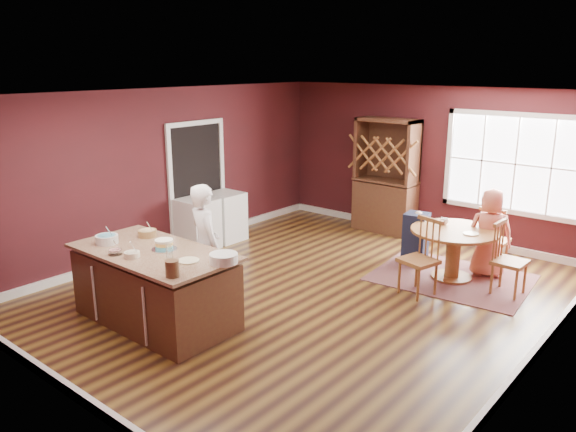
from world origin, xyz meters
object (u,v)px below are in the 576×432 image
object	(u,v)px
kitchen_island	(155,288)
chair_south	(419,257)
high_chair	(416,237)
hutch	(386,176)
seated_woman	(490,233)
toddler	(419,212)
baker	(205,245)
dining_table	(454,244)
dryer	(225,216)
washer	(198,224)
chair_east	(510,259)
chair_north	(494,237)
layer_cake	(164,245)

from	to	relation	value
kitchen_island	chair_south	xyz separation A→B (m)	(2.07, 2.81, 0.10)
high_chair	hutch	bearing A→B (deg)	126.10
seated_woman	toddler	distance (m)	1.11
chair_south	toddler	xyz separation A→B (m)	(-0.63, 1.22, 0.27)
baker	seated_woman	xyz separation A→B (m)	(2.46, 3.36, -0.15)
dining_table	baker	xyz separation A→B (m)	(-2.11, -2.92, 0.27)
dryer	kitchen_island	bearing A→B (deg)	-58.66
kitchen_island	hutch	size ratio (longest dim) A/B	0.99
high_chair	washer	distance (m)	3.62
chair_east	chair_north	world-z (taller)	chair_east
chair_east	high_chair	distance (m)	1.60
chair_south	chair_north	xyz separation A→B (m)	(0.42, 1.66, -0.03)
seated_woman	high_chair	xyz separation A→B (m)	(-1.08, -0.21, -0.24)
high_chair	hutch	world-z (taller)	hutch
seated_woman	dryer	bearing A→B (deg)	-9.23
chair_east	hutch	bearing A→B (deg)	63.48
seated_woman	washer	xyz separation A→B (m)	(-4.28, -1.91, -0.23)
toddler	hutch	bearing A→B (deg)	138.55
baker	chair_east	xyz separation A→B (m)	(2.95, 2.86, -0.30)
hutch	baker	bearing A→B (deg)	-91.17
dining_table	dryer	size ratio (longest dim) A/B	1.46
chair_north	washer	size ratio (longest dim) A/B	1.16
chair_north	hutch	size ratio (longest dim) A/B	0.48
chair_east	seated_woman	bearing A→B (deg)	45.79
baker	toddler	size ratio (longest dim) A/B	6.23
chair_south	toddler	bearing A→B (deg)	132.33
kitchen_island	chair_north	size ratio (longest dim) A/B	2.07
hutch	washer	bearing A→B (deg)	-123.00
layer_cake	dining_table	bearing A→B (deg)	59.41
chair_north	high_chair	world-z (taller)	chair_north
dining_table	hutch	world-z (taller)	hutch
chair_south	washer	bearing A→B (deg)	-156.07
layer_cake	toddler	xyz separation A→B (m)	(1.36, 3.92, -0.17)
high_chair	toddler	world-z (taller)	toddler
baker	seated_woman	world-z (taller)	baker
hutch	dryer	xyz separation A→B (m)	(-1.91, -2.30, -0.63)
washer	layer_cake	bearing A→B (deg)	-49.13
washer	dryer	world-z (taller)	washer
toddler	washer	world-z (taller)	toddler
toddler	dryer	size ratio (longest dim) A/B	0.30
layer_cake	dryer	bearing A→B (deg)	123.55
kitchen_island	baker	xyz separation A→B (m)	(0.09, 0.76, 0.37)
baker	high_chair	world-z (taller)	baker
washer	chair_south	bearing A→B (deg)	8.98
baker	chair_north	world-z (taller)	baker
baker	layer_cake	bearing A→B (deg)	108.59
dining_table	seated_woman	size ratio (longest dim) A/B	0.95
chair_south	hutch	size ratio (longest dim) A/B	0.51
chair_north	high_chair	size ratio (longest dim) A/B	1.18
chair_north	washer	xyz separation A→B (m)	(-4.23, -2.26, -0.07)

